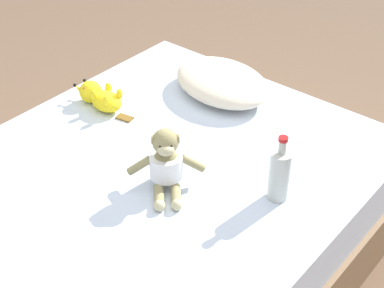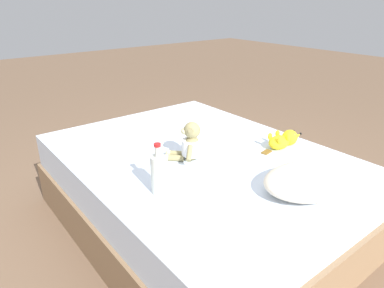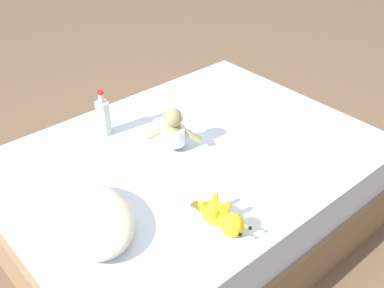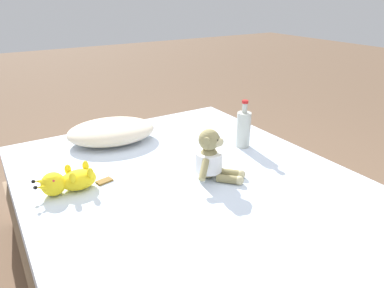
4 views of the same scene
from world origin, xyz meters
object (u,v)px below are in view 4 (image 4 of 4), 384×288
at_px(bed, 198,235).
at_px(plush_yellow_creature, 68,181).
at_px(plush_monkey, 211,158).
at_px(pillow, 111,131).
at_px(glass_bottle, 243,129).

xyz_separation_m(bed, plush_yellow_creature, (-0.49, 0.26, 0.31)).
distance_m(bed, plush_monkey, 0.37).
xyz_separation_m(pillow, glass_bottle, (0.58, -0.44, 0.04)).
bearing_deg(plush_monkey, glass_bottle, 29.80).
bearing_deg(pillow, plush_monkey, -69.79).
relative_size(pillow, plush_yellow_creature, 1.65).
distance_m(bed, plush_yellow_creature, 0.63).
bearing_deg(pillow, glass_bottle, -37.21).
xyz_separation_m(bed, pillow, (-0.14, 0.68, 0.32)).
height_order(pillow, plush_yellow_creature, pillow).
distance_m(bed, glass_bottle, 0.62).
relative_size(bed, glass_bottle, 7.32).
bearing_deg(pillow, bed, -78.28).
xyz_separation_m(plush_monkey, glass_bottle, (0.35, 0.20, 0.01)).
height_order(plush_monkey, plush_yellow_creature, plush_monkey).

